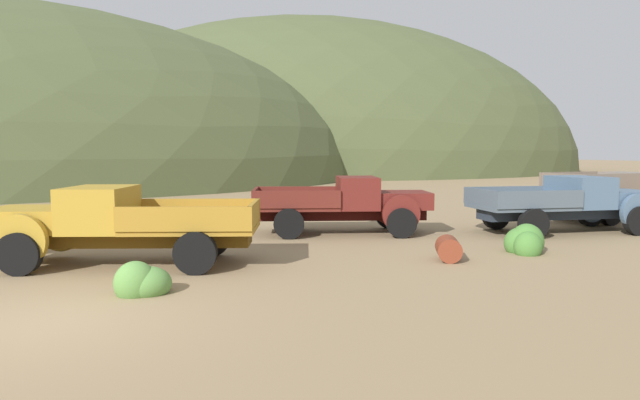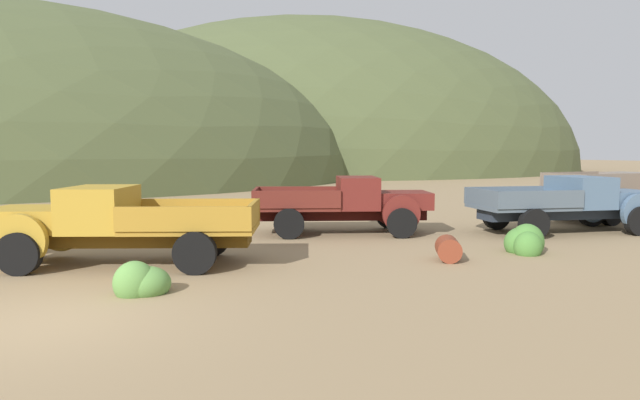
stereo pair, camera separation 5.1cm
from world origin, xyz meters
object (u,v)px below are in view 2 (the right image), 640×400
truck_oxblood (355,204)px  truck_primer_gray (629,194)px  truck_mustard (105,223)px  truck_chalk_blue (577,203)px  oil_drum_tipped (448,249)px

truck_oxblood → truck_primer_gray: bearing=16.0°
truck_oxblood → truck_primer_gray: (11.92, -0.14, 0.03)m
truck_primer_gray → truck_mustard: bearing=-176.8°
truck_mustard → truck_primer_gray: size_ratio=1.00×
truck_mustard → truck_chalk_blue: same height
truck_chalk_blue → truck_primer_gray: bearing=31.7°
truck_primer_gray → oil_drum_tipped: 12.55m
truck_mustard → truck_primer_gray: 19.78m
truck_chalk_blue → truck_primer_gray: (4.69, 2.08, 0.02)m
truck_oxblood → truck_primer_gray: 11.93m
truck_chalk_blue → oil_drum_tipped: (-6.84, -2.81, -0.70)m
truck_primer_gray → oil_drum_tipped: bearing=-161.4°
truck_mustard → truck_oxblood: same height
truck_mustard → truck_primer_gray: bearing=-154.3°
truck_primer_gray → oil_drum_tipped: truck_primer_gray is taller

